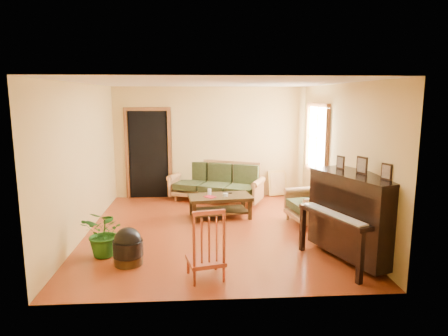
{
  "coord_description": "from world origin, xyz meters",
  "views": [
    {
      "loc": [
        -0.27,
        -6.88,
        2.38
      ],
      "look_at": [
        0.18,
        0.2,
        1.1
      ],
      "focal_mm": 32.0,
      "sensor_mm": 36.0,
      "label": 1
    }
  ],
  "objects": [
    {
      "name": "book",
      "position": [
        -0.12,
        0.58,
        0.45
      ],
      "size": [
        0.26,
        0.26,
        0.02
      ],
      "primitive_type": "imported",
      "rotation": [
        0.0,
        0.0,
        0.76
      ],
      "color": "maroon",
      "rests_on": "coffee_table"
    },
    {
      "name": "sofa",
      "position": [
        0.11,
        2.0,
        0.45
      ],
      "size": [
        2.28,
        1.66,
        0.9
      ],
      "primitive_type": "cube",
      "rotation": [
        0.0,
        0.0,
        -0.42
      ],
      "color": "#946036",
      "rests_on": "floor"
    },
    {
      "name": "coffee_table",
      "position": [
        0.14,
        0.77,
        0.22
      ],
      "size": [
        1.3,
        0.82,
        0.44
      ],
      "primitive_type": "cube",
      "rotation": [
        0.0,
        0.0,
        0.13
      ],
      "color": "black",
      "rests_on": "floor"
    },
    {
      "name": "red_chair",
      "position": [
        -0.2,
        -1.91,
        0.49
      ],
      "size": [
        0.56,
        0.59,
        0.97
      ],
      "primitive_type": "cube",
      "rotation": [
        0.0,
        0.0,
        0.23
      ],
      "color": "maroon",
      "rests_on": "floor"
    },
    {
      "name": "floor",
      "position": [
        0.0,
        0.0,
        0.0
      ],
      "size": [
        5.0,
        5.0,
        0.0
      ],
      "primitive_type": "plane",
      "color": "#64220D",
      "rests_on": "ground"
    },
    {
      "name": "candle",
      "position": [
        -0.07,
        0.84,
        0.51
      ],
      "size": [
        0.1,
        0.1,
        0.12
      ],
      "primitive_type": "cylinder",
      "rotation": [
        0.0,
        0.0,
        0.42
      ],
      "color": "silver",
      "rests_on": "coffee_table"
    },
    {
      "name": "glass_jar",
      "position": [
        0.24,
        0.69,
        0.48
      ],
      "size": [
        0.1,
        0.1,
        0.06
      ],
      "primitive_type": "cylinder",
      "rotation": [
        0.0,
        0.0,
        -0.02
      ],
      "color": "silver",
      "rests_on": "coffee_table"
    },
    {
      "name": "leaning_frame",
      "position": [
        1.61,
        2.41,
        0.32
      ],
      "size": [
        0.49,
        0.25,
        0.65
      ],
      "primitive_type": "cube",
      "rotation": [
        0.0,
        0.0,
        0.3
      ],
      "color": "#B78E3D",
      "rests_on": "floor"
    },
    {
      "name": "window",
      "position": [
        2.21,
        1.3,
        1.5
      ],
      "size": [
        0.12,
        1.36,
        1.46
      ],
      "primitive_type": "cube",
      "color": "white",
      "rests_on": "right_wall"
    },
    {
      "name": "doorway",
      "position": [
        -1.45,
        2.48,
        1.02
      ],
      "size": [
        1.08,
        0.16,
        2.05
      ],
      "primitive_type": "cube",
      "color": "black",
      "rests_on": "floor"
    },
    {
      "name": "potted_plant",
      "position": [
        -1.68,
        -1.07,
        0.36
      ],
      "size": [
        0.83,
        0.78,
        0.73
      ],
      "primitive_type": "imported",
      "rotation": [
        0.0,
        0.0,
        -0.42
      ],
      "color": "#215919",
      "rests_on": "floor"
    },
    {
      "name": "piano",
      "position": [
        2.0,
        -1.46,
        0.64
      ],
      "size": [
        1.32,
        1.67,
        1.29
      ],
      "primitive_type": "cube",
      "rotation": [
        0.0,
        0.0,
        0.36
      ],
      "color": "black",
      "rests_on": "floor"
    },
    {
      "name": "footstool",
      "position": [
        -1.29,
        -1.4,
        0.2
      ],
      "size": [
        0.54,
        0.54,
        0.41
      ],
      "primitive_type": "cylinder",
      "rotation": [
        0.0,
        0.0,
        0.33
      ],
      "color": "black",
      "rests_on": "floor"
    },
    {
      "name": "remote",
      "position": [
        0.31,
        0.95,
        0.45
      ],
      "size": [
        0.17,
        0.07,
        0.02
      ],
      "primitive_type": "cube",
      "rotation": [
        0.0,
        0.0,
        -0.15
      ],
      "color": "black",
      "rests_on": "coffee_table"
    },
    {
      "name": "armchair",
      "position": [
        1.82,
        0.26,
        0.46
      ],
      "size": [
        1.02,
        1.05,
        0.91
      ],
      "primitive_type": "cube",
      "rotation": [
        0.0,
        0.0,
        0.18
      ],
      "color": "#946036",
      "rests_on": "floor"
    },
    {
      "name": "ceramic_crock",
      "position": [
        1.94,
        2.19,
        0.12
      ],
      "size": [
        0.24,
        0.24,
        0.23
      ],
      "primitive_type": "cylinder",
      "rotation": [
        0.0,
        0.0,
        0.31
      ],
      "color": "#304890",
      "rests_on": "floor"
    }
  ]
}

